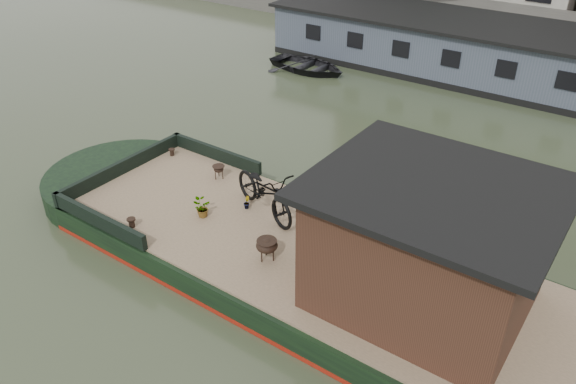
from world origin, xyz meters
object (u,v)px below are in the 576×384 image
Objects in this scene: cabin at (427,244)px; dinghy at (308,62)px; bicycle at (264,191)px; brazier_front at (267,250)px; brazier_rear at (219,172)px.

cabin is 1.19× the size of dinghy.
bicycle reaches higher than dinghy.
brazier_front is 1.33× the size of brazier_rear.
cabin reaches higher than brazier_front.
bicycle is 1.74m from brazier_front.
brazier_front reaches higher than brazier_rear.
brazier_rear is 10.25m from dinghy.
brazier_front is 13.26m from dinghy.
bicycle is (-4.05, 0.62, -0.65)m from cabin.
brazier_front is at bearing -120.58° from bicycle.
brazier_rear is 0.10× the size of dinghy.
brazier_front is (1.07, -1.32, -0.34)m from bicycle.
dinghy is at bearing 111.11° from brazier_rear.
dinghy is (-5.58, 10.13, -0.88)m from bicycle.
cabin is 6.15m from brazier_rear.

